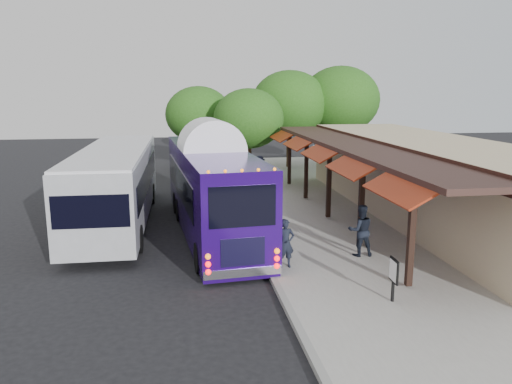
{
  "coord_description": "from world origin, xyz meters",
  "views": [
    {
      "loc": [
        -2.7,
        -16.84,
        5.86
      ],
      "look_at": [
        0.28,
        2.41,
        1.8
      ],
      "focal_mm": 35.0,
      "sensor_mm": 36.0,
      "label": 1
    }
  ],
  "objects_px": {
    "coach_bus": "(212,185)",
    "ped_a": "(286,243)",
    "city_bus": "(116,182)",
    "sign_board": "(394,273)",
    "ped_b": "(361,230)",
    "ped_c": "(265,212)",
    "ped_d": "(260,170)"
  },
  "relations": [
    {
      "from": "ped_a",
      "to": "ped_d",
      "type": "bearing_deg",
      "value": 79.89
    },
    {
      "from": "city_bus",
      "to": "ped_b",
      "type": "relative_size",
      "value": 6.84
    },
    {
      "from": "ped_d",
      "to": "city_bus",
      "type": "bearing_deg",
      "value": 33.36
    },
    {
      "from": "ped_a",
      "to": "ped_d",
      "type": "relative_size",
      "value": 0.9
    },
    {
      "from": "city_bus",
      "to": "ped_c",
      "type": "bearing_deg",
      "value": -25.49
    },
    {
      "from": "ped_c",
      "to": "ped_d",
      "type": "relative_size",
      "value": 0.97
    },
    {
      "from": "coach_bus",
      "to": "city_bus",
      "type": "relative_size",
      "value": 0.95
    },
    {
      "from": "city_bus",
      "to": "ped_a",
      "type": "distance_m",
      "value": 9.28
    },
    {
      "from": "city_bus",
      "to": "ped_b",
      "type": "distance_m",
      "value": 10.88
    },
    {
      "from": "city_bus",
      "to": "ped_c",
      "type": "relative_size",
      "value": 7.2
    },
    {
      "from": "coach_bus",
      "to": "ped_d",
      "type": "height_order",
      "value": "coach_bus"
    },
    {
      "from": "coach_bus",
      "to": "ped_a",
      "type": "bearing_deg",
      "value": -72.06
    },
    {
      "from": "ped_d",
      "to": "sign_board",
      "type": "distance_m",
      "value": 17.08
    },
    {
      "from": "coach_bus",
      "to": "ped_c",
      "type": "height_order",
      "value": "coach_bus"
    },
    {
      "from": "sign_board",
      "to": "ped_d",
      "type": "bearing_deg",
      "value": 94.53
    },
    {
      "from": "ped_a",
      "to": "ped_c",
      "type": "distance_m",
      "value": 4.0
    },
    {
      "from": "sign_board",
      "to": "ped_b",
      "type": "bearing_deg",
      "value": 84.38
    },
    {
      "from": "coach_bus",
      "to": "ped_d",
      "type": "relative_size",
      "value": 6.66
    },
    {
      "from": "city_bus",
      "to": "ped_a",
      "type": "bearing_deg",
      "value": -48.37
    },
    {
      "from": "city_bus",
      "to": "ped_d",
      "type": "bearing_deg",
      "value": 43.66
    },
    {
      "from": "ped_a",
      "to": "sign_board",
      "type": "relative_size",
      "value": 1.31
    },
    {
      "from": "ped_a",
      "to": "ped_b",
      "type": "relative_size",
      "value": 0.88
    },
    {
      "from": "ped_c",
      "to": "ped_d",
      "type": "height_order",
      "value": "ped_d"
    },
    {
      "from": "ped_c",
      "to": "city_bus",
      "type": "bearing_deg",
      "value": -43.7
    },
    {
      "from": "coach_bus",
      "to": "ped_b",
      "type": "xyz_separation_m",
      "value": [
        4.85,
        -4.05,
        -0.95
      ]
    },
    {
      "from": "ped_b",
      "to": "ped_c",
      "type": "bearing_deg",
      "value": -46.21
    },
    {
      "from": "ped_c",
      "to": "sign_board",
      "type": "relative_size",
      "value": 1.41
    },
    {
      "from": "ped_c",
      "to": "sign_board",
      "type": "bearing_deg",
      "value": 90.52
    },
    {
      "from": "ped_a",
      "to": "sign_board",
      "type": "xyz_separation_m",
      "value": [
        2.33,
        -3.08,
        0.03
      ]
    },
    {
      "from": "coach_bus",
      "to": "ped_a",
      "type": "height_order",
      "value": "coach_bus"
    },
    {
      "from": "sign_board",
      "to": "ped_a",
      "type": "bearing_deg",
      "value": 128.57
    },
    {
      "from": "ped_a",
      "to": "ped_c",
      "type": "xyz_separation_m",
      "value": [
        0.0,
        4.0,
        0.06
      ]
    }
  ]
}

